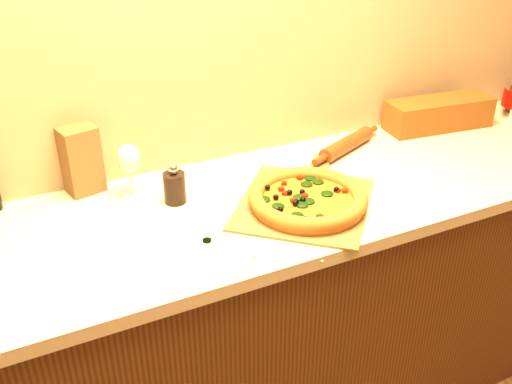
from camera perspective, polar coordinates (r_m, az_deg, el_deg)
name	(u,v)px	position (r m, az deg, el deg)	size (l,w,h in m)	color
cabinet	(238,324)	(1.99, -1.82, -13.10)	(2.80, 0.65, 0.86)	#40200D
countertop	(236,211)	(1.72, -2.05, -1.92)	(2.84, 0.68, 0.04)	beige
pizza_peel	(305,201)	(1.73, 4.92, -0.88)	(0.56, 0.56, 0.01)	brown
pizza	(308,199)	(1.69, 5.19, -0.66)	(0.35, 0.35, 0.05)	#C47831
bottle_cap	(207,240)	(1.55, -4.93, -4.84)	(0.03, 0.03, 0.01)	black
pepper_grinder	(175,187)	(1.72, -8.15, 0.54)	(0.07, 0.07, 0.13)	black
rolling_pin	(347,144)	(2.07, 9.05, 4.73)	(0.37, 0.18, 0.05)	#54290E
bread_bag	(439,114)	(2.34, 17.79, 7.48)	(0.42, 0.14, 0.12)	brown
wine_glass	(129,160)	(1.75, -12.61, 3.17)	(0.07, 0.07, 0.17)	silver
paper_bag	(81,160)	(1.82, -17.07, 3.07)	(0.11, 0.08, 0.21)	brown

